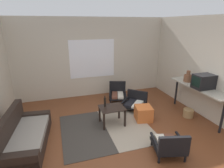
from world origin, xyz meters
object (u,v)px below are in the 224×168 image
object	(u,v)px
couch	(24,136)
glass_bottle	(105,102)
armchair_corner	(135,102)
wicker_basket	(188,113)
armchair_by_window	(118,93)
ottoman_orange	(143,113)
clay_vase	(188,78)
armchair_striped_foreground	(170,145)
console_shelf	(198,89)
coffee_table	(112,111)
crt_television	(204,81)

from	to	relation	value
couch	glass_bottle	size ratio (longest dim) A/B	6.20
armchair_corner	wicker_basket	world-z (taller)	armchair_corner
armchair_by_window	ottoman_orange	distance (m)	1.47
ottoman_orange	clay_vase	xyz separation A→B (m)	(1.46, 0.19, 0.82)
clay_vase	glass_bottle	bearing A→B (deg)	-179.29
armchair_striped_foreground	console_shelf	world-z (taller)	console_shelf
armchair_striped_foreground	ottoman_orange	xyz separation A→B (m)	(0.17, 1.43, -0.06)
couch	glass_bottle	xyz separation A→B (m)	(1.90, 0.38, 0.38)
armchair_corner	console_shelf	xyz separation A→B (m)	(1.40, -0.93, 0.57)
couch	coffee_table	distance (m)	2.07
armchair_by_window	armchair_striped_foreground	world-z (taller)	armchair_by_window
armchair_corner	glass_bottle	xyz separation A→B (m)	(-1.09, -0.52, 0.37)
wicker_basket	coffee_table	bearing A→B (deg)	172.71
console_shelf	clay_vase	size ratio (longest dim) A/B	5.73
armchair_by_window	console_shelf	bearing A→B (deg)	-45.07
console_shelf	wicker_basket	distance (m)	0.72
armchair_striped_foreground	wicker_basket	bearing A→B (deg)	39.90
clay_vase	armchair_striped_foreground	bearing A→B (deg)	-135.05
armchair_striped_foreground	crt_television	xyz separation A→B (m)	(1.63, 1.03, 0.82)
coffee_table	console_shelf	world-z (taller)	console_shelf
armchair_corner	clay_vase	xyz separation A→B (m)	(1.40, -0.49, 0.78)
armchair_corner	wicker_basket	size ratio (longest dim) A/B	3.18
clay_vase	coffee_table	bearing A→B (deg)	-176.46
coffee_table	console_shelf	distance (m)	2.39
ottoman_orange	wicker_basket	xyz separation A→B (m)	(1.28, -0.23, -0.08)
clay_vase	crt_television	bearing A→B (deg)	-90.30
couch	clay_vase	world-z (taller)	clay_vase
armchair_striped_foreground	wicker_basket	distance (m)	1.89
couch	armchair_by_window	world-z (taller)	couch
armchair_corner	clay_vase	size ratio (longest dim) A/B	2.74
glass_bottle	console_shelf	bearing A→B (deg)	-9.27
crt_television	clay_vase	world-z (taller)	crt_television
couch	clay_vase	size ratio (longest dim) A/B	5.61
couch	coffee_table	size ratio (longest dim) A/B	2.91
armchair_striped_foreground	clay_vase	size ratio (longest dim) A/B	2.25
coffee_table	armchair_corner	size ratio (longest dim) A/B	0.70
armchair_by_window	ottoman_orange	xyz separation A→B (m)	(0.23, -1.45, -0.08)
clay_vase	wicker_basket	world-z (taller)	clay_vase
wicker_basket	clay_vase	bearing A→B (deg)	66.16
console_shelf	crt_television	size ratio (longest dim) A/B	3.57
coffee_table	armchair_corner	world-z (taller)	armchair_corner
coffee_table	armchair_by_window	xyz separation A→B (m)	(0.64, 1.41, -0.11)
clay_vase	wicker_basket	distance (m)	1.01
couch	armchair_striped_foreground	size ratio (longest dim) A/B	2.50
couch	wicker_basket	world-z (taller)	couch
ottoman_orange	clay_vase	world-z (taller)	clay_vase
crt_television	glass_bottle	xyz separation A→B (m)	(-2.48, 0.57, -0.48)
console_shelf	crt_television	bearing A→B (deg)	-91.11
ottoman_orange	console_shelf	distance (m)	1.60
armchair_by_window	clay_vase	bearing A→B (deg)	-36.67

